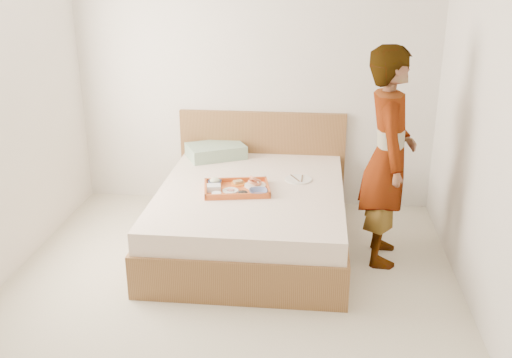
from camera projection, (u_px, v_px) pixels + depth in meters
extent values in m
cube|color=beige|center=(225.00, 306.00, 4.21)|extent=(3.50, 4.00, 0.01)
cube|color=silver|center=(254.00, 76.00, 5.61)|extent=(3.50, 0.01, 2.60)
cube|color=silver|center=(123.00, 303.00, 1.89)|extent=(3.50, 0.01, 2.60)
cube|color=silver|center=(502.00, 141.00, 3.58)|extent=(0.01, 4.00, 2.60)
cube|color=brown|center=(251.00, 216.00, 5.04)|extent=(1.65, 2.00, 0.53)
cube|color=brown|center=(262.00, 158.00, 5.87)|extent=(1.65, 0.06, 0.95)
cube|color=gray|center=(216.00, 151.00, 5.70)|extent=(0.64, 0.57, 0.13)
cube|color=#CA6026|center=(237.00, 188.00, 4.87)|extent=(0.60, 0.48, 0.05)
cylinder|color=white|center=(255.00, 185.00, 4.94)|extent=(0.22, 0.22, 0.01)
imported|color=navy|center=(258.00, 192.00, 4.77)|extent=(0.18, 0.18, 0.04)
cylinder|color=black|center=(243.00, 194.00, 4.74)|extent=(0.09, 0.09, 0.03)
cylinder|color=white|center=(230.00, 191.00, 4.84)|extent=(0.16, 0.16, 0.01)
cylinder|color=orange|center=(238.00, 183.00, 4.99)|extent=(0.15, 0.15, 0.01)
imported|color=navy|center=(215.00, 183.00, 4.97)|extent=(0.14, 0.14, 0.04)
cube|color=silver|center=(214.00, 188.00, 4.84)|extent=(0.13, 0.11, 0.05)
cylinder|color=white|center=(216.00, 194.00, 4.74)|extent=(0.09, 0.09, 0.03)
cylinder|color=white|center=(298.00, 179.00, 5.12)|extent=(0.27, 0.27, 0.01)
imported|color=white|center=(388.00, 157.00, 4.60)|extent=(0.44, 0.66, 1.76)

